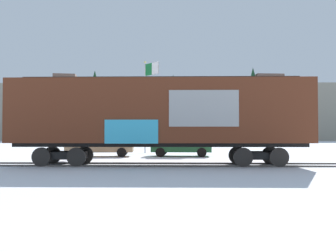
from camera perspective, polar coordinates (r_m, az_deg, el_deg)
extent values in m
plane|color=silver|center=(16.60, 0.07, -6.80)|extent=(260.00, 260.00, 0.00)
cube|color=#4C4742|center=(15.89, -1.49, -6.90)|extent=(60.00, 0.59, 0.08)
cube|color=#4C4742|center=(17.32, -1.27, -6.43)|extent=(60.00, 0.59, 0.08)
cube|color=#5B2B19|center=(16.57, -1.37, 2.42)|extent=(14.52, 2.93, 3.05)
cube|color=#2D2823|center=(16.76, -1.37, 8.04)|extent=(13.78, 0.51, 0.24)
cube|color=#999999|center=(15.20, 6.19, 3.06)|extent=(3.19, 0.06, 1.68)
cube|color=#33A5CC|center=(15.22, -6.34, -0.97)|extent=(2.46, 0.05, 1.10)
cube|color=black|center=(16.54, -1.38, -3.20)|extent=(14.22, 1.66, 0.20)
cube|color=black|center=(17.46, -17.51, -4.79)|extent=(2.11, 1.28, 0.36)
cylinder|color=black|center=(17.09, -21.00, -5.00)|extent=(0.92, 0.13, 0.92)
cylinder|color=black|center=(18.43, -19.31, -4.74)|extent=(0.92, 0.13, 0.92)
cylinder|color=black|center=(16.52, -15.51, -5.17)|extent=(0.92, 0.13, 0.92)
cylinder|color=black|center=(17.91, -14.19, -4.88)|extent=(0.92, 0.13, 0.92)
cube|color=black|center=(17.06, 15.15, -4.88)|extent=(2.11, 1.28, 0.36)
cylinder|color=black|center=(16.17, 12.84, -5.27)|extent=(0.92, 0.13, 0.92)
cylinder|color=black|center=(17.58, 11.89, -4.96)|extent=(0.92, 0.13, 0.92)
cylinder|color=black|center=(16.60, 18.62, -5.13)|extent=(0.92, 0.13, 0.92)
cylinder|color=black|center=(17.97, 17.24, -4.85)|extent=(0.92, 0.13, 0.92)
cylinder|color=silver|center=(27.22, -3.97, 3.12)|extent=(0.12, 0.12, 7.39)
sphere|color=#D8CC66|center=(27.77, -3.96, 10.91)|extent=(0.18, 0.18, 0.18)
cube|color=#14662D|center=(27.01, -2.77, 9.83)|extent=(1.14, 1.12, 0.96)
cube|color=white|center=(26.73, -2.20, 9.94)|extent=(0.59, 0.58, 0.96)
cube|color=gray|center=(88.57, 0.55, 1.80)|extent=(149.53, 31.46, 12.87)
cube|color=brown|center=(84.01, -17.25, 7.41)|extent=(5.75, 5.62, 2.82)
cube|color=brown|center=(83.22, 16.77, 7.46)|extent=(6.74, 5.22, 2.73)
cone|color=#193D23|center=(80.53, 14.45, 8.27)|extent=(2.10, 2.10, 4.21)
cone|color=#193D23|center=(84.47, 0.89, 7.61)|extent=(1.86, 1.86, 3.71)
cone|color=#193D23|center=(81.74, -12.50, 8.01)|extent=(1.95, 1.95, 3.90)
cube|color=#9E8966|center=(23.47, -11.59, -3.51)|extent=(4.65, 2.04, 0.72)
cube|color=#2D333D|center=(23.51, -12.41, -1.88)|extent=(2.18, 1.69, 0.61)
cylinder|color=black|center=(24.13, -7.67, -4.32)|extent=(0.65, 0.26, 0.64)
cylinder|color=black|center=(22.50, -7.99, -4.53)|extent=(0.65, 0.26, 0.64)
cylinder|color=black|center=(24.56, -14.90, -4.23)|extent=(0.65, 0.26, 0.64)
cylinder|color=black|center=(22.96, -15.72, -4.43)|extent=(0.65, 0.26, 0.64)
cube|color=#1E5933|center=(23.26, 2.33, -3.64)|extent=(4.24, 2.16, 0.65)
cube|color=#2D333D|center=(23.25, 1.90, -2.09)|extent=(2.32, 1.84, 0.61)
cylinder|color=black|center=(24.15, 5.75, -4.32)|extent=(0.65, 0.26, 0.64)
cylinder|color=black|center=(22.37, 5.84, -4.56)|extent=(0.65, 0.26, 0.64)
cylinder|color=black|center=(24.26, -0.90, -4.31)|extent=(0.65, 0.26, 0.64)
cylinder|color=black|center=(22.49, -1.34, -4.55)|extent=(0.65, 0.26, 0.64)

